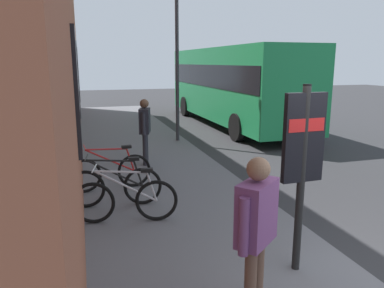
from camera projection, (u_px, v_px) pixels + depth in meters
ground at (252, 165)px, 10.30m from camera, size 60.00×60.00×0.00m
sidewalk_pavement at (142, 153)px, 11.40m from camera, size 24.00×3.50×0.12m
station_facade at (62, 11)px, 10.86m from camera, size 22.00×0.65×8.45m
bicycle_by_door at (126, 200)px, 6.24m from camera, size 0.51×1.75×0.97m
bicycle_nearest_sign at (115, 186)px, 6.95m from camera, size 0.48×1.76×0.97m
bicycle_far_end at (110, 172)px, 7.85m from camera, size 0.48×1.77×0.97m
transit_info_sign at (303, 150)px, 4.56m from camera, size 0.11×0.55×2.40m
city_bus at (232, 82)px, 16.43m from camera, size 10.52×2.71×3.35m
pedestrian_crossing_street at (145, 125)px, 9.65m from camera, size 0.63×0.38×1.73m
pedestrian_by_facade at (256, 223)px, 3.73m from camera, size 0.51×0.55×1.76m
street_lamp at (177, 42)px, 12.21m from camera, size 0.28×0.28×5.60m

